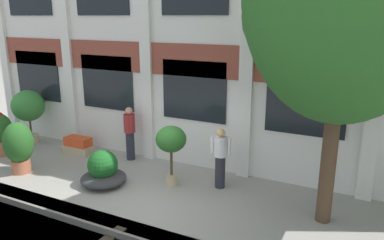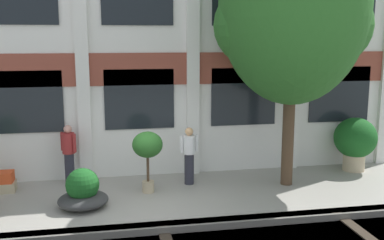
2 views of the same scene
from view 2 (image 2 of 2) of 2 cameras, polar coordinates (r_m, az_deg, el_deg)
ground_plane at (r=10.96m, az=-5.51°, el=-10.87°), size 80.00×80.00×0.00m
apartment_facade at (r=12.93m, az=-6.93°, el=10.26°), size 15.70×0.64×7.93m
broadleaf_tree at (r=12.13m, az=12.72°, el=13.55°), size 4.05×3.86×7.38m
potted_plant_terracotta_small at (r=11.57m, az=-5.67°, el=-3.50°), size 0.78×0.78×1.61m
potted_plant_wide_bowl at (r=11.06m, az=-13.70°, el=-8.92°), size 1.19×1.19×0.95m
potted_plant_fluted_column at (r=14.34m, az=20.02°, el=-2.41°), size 1.26×1.26×1.62m
resident_by_doorway at (r=12.67m, az=-15.37°, el=-4.02°), size 0.43×0.37×1.65m
resident_watching_tracks at (r=12.26m, az=-0.37°, el=-4.34°), size 0.52×0.34×1.58m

